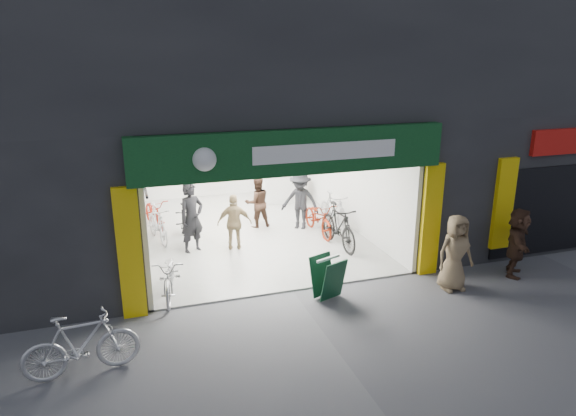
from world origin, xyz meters
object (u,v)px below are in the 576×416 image
parked_bike (81,344)px  pedestrian_near (455,253)px  bike_right_front (339,226)px  sandwich_board (328,277)px  bike_left_front (170,276)px

parked_bike → pedestrian_near: pedestrian_near is taller
bike_right_front → sandwich_board: bike_right_front is taller
sandwich_board → bike_right_front: bearing=42.5°
bike_left_front → pedestrian_near: size_ratio=1.05×
parked_bike → bike_right_front: bearing=-62.6°
bike_left_front → bike_right_front: 4.70m
bike_left_front → parked_bike: size_ratio=0.99×
parked_bike → sandwich_board: bearing=-80.1°
bike_right_front → sandwich_board: size_ratio=2.20×
bike_left_front → parked_bike: 2.84m
bike_left_front → parked_bike: bearing=-115.7°
bike_left_front → pedestrian_near: (5.82, -1.53, 0.37)m
pedestrian_near → sandwich_board: size_ratio=1.91×
pedestrian_near → sandwich_board: pedestrian_near is taller
bike_right_front → pedestrian_near: size_ratio=1.15×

